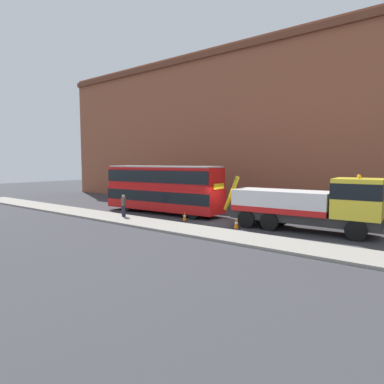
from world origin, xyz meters
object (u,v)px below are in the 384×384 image
recovery_tow_truck (310,204)px  traffic_cone_midway (236,224)px  double_decker_bus (163,187)px  traffic_cone_near_bus (185,217)px  pedestrian_onlooker (124,206)px

recovery_tow_truck → traffic_cone_midway: 4.77m
double_decker_bus → traffic_cone_near_bus: 4.73m
recovery_tow_truck → traffic_cone_near_bus: size_ratio=14.18×
double_decker_bus → traffic_cone_near_bus: (3.91, -1.87, -1.89)m
traffic_cone_near_bus → traffic_cone_midway: same height
traffic_cone_near_bus → pedestrian_onlooker: bearing=-156.2°
double_decker_bus → traffic_cone_midway: bearing=-16.9°
pedestrian_onlooker → traffic_cone_midway: pedestrian_onlooker is taller
recovery_tow_truck → pedestrian_onlooker: 13.65m
recovery_tow_truck → traffic_cone_near_bus: recovery_tow_truck is taller
double_decker_bus → traffic_cone_midway: 8.85m
double_decker_bus → pedestrian_onlooker: 4.09m
double_decker_bus → traffic_cone_near_bus: size_ratio=15.48×
pedestrian_onlooker → double_decker_bus: bearing=52.8°
recovery_tow_truck → double_decker_bus: double_decker_bus is taller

